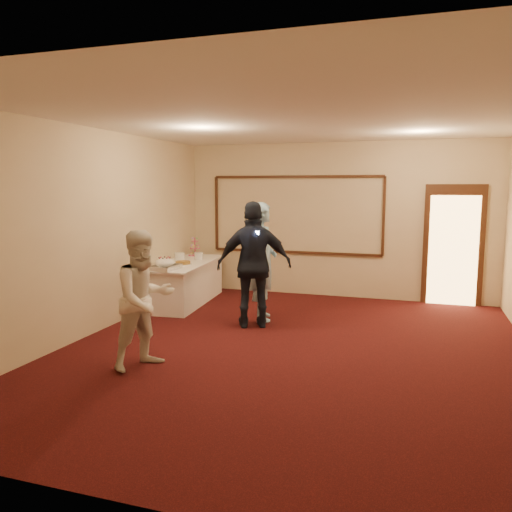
{
  "coord_description": "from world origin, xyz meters",
  "views": [
    {
      "loc": [
        1.48,
        -6.23,
        2.16
      ],
      "look_at": [
        -0.72,
        0.65,
        1.15
      ],
      "focal_mm": 35.0,
      "sensor_mm": 36.0,
      "label": 1
    }
  ],
  "objects_px": {
    "buffet_table": "(185,282)",
    "plate_stack_a": "(180,257)",
    "plate_stack_b": "(199,256)",
    "woman": "(145,299)",
    "tart": "(183,263)",
    "guest": "(254,265)",
    "pavlova_tray": "(165,264)",
    "man": "(262,262)",
    "cupcake_stand": "(195,249)"
  },
  "relations": [
    {
      "from": "cupcake_stand",
      "to": "guest",
      "type": "relative_size",
      "value": 0.21
    },
    {
      "from": "buffet_table",
      "to": "tart",
      "type": "xyz_separation_m",
      "value": [
        0.1,
        -0.29,
        0.41
      ]
    },
    {
      "from": "pavlova_tray",
      "to": "man",
      "type": "xyz_separation_m",
      "value": [
        1.66,
        0.2,
        0.1
      ]
    },
    {
      "from": "plate_stack_b",
      "to": "woman",
      "type": "bearing_deg",
      "value": -75.84
    },
    {
      "from": "plate_stack_b",
      "to": "woman",
      "type": "xyz_separation_m",
      "value": [
        0.89,
        -3.53,
        -0.01
      ]
    },
    {
      "from": "buffet_table",
      "to": "guest",
      "type": "height_order",
      "value": "guest"
    },
    {
      "from": "plate_stack_b",
      "to": "tart",
      "type": "height_order",
      "value": "plate_stack_b"
    },
    {
      "from": "pavlova_tray",
      "to": "cupcake_stand",
      "type": "height_order",
      "value": "cupcake_stand"
    },
    {
      "from": "tart",
      "to": "guest",
      "type": "bearing_deg",
      "value": -27.34
    },
    {
      "from": "pavlova_tray",
      "to": "tart",
      "type": "height_order",
      "value": "pavlova_tray"
    },
    {
      "from": "buffet_table",
      "to": "woman",
      "type": "height_order",
      "value": "woman"
    },
    {
      "from": "tart",
      "to": "man",
      "type": "distance_m",
      "value": 1.66
    },
    {
      "from": "buffet_table",
      "to": "man",
      "type": "bearing_deg",
      "value": -21.33
    },
    {
      "from": "cupcake_stand",
      "to": "man",
      "type": "xyz_separation_m",
      "value": [
        1.9,
        -1.53,
        0.04
      ]
    },
    {
      "from": "tart",
      "to": "guest",
      "type": "xyz_separation_m",
      "value": [
        1.62,
        -0.84,
        0.17
      ]
    },
    {
      "from": "cupcake_stand",
      "to": "plate_stack_a",
      "type": "height_order",
      "value": "cupcake_stand"
    },
    {
      "from": "pavlova_tray",
      "to": "plate_stack_a",
      "type": "relative_size",
      "value": 2.94
    },
    {
      "from": "guest",
      "to": "plate_stack_a",
      "type": "bearing_deg",
      "value": -54.23
    },
    {
      "from": "buffet_table",
      "to": "cupcake_stand",
      "type": "distance_m",
      "value": 1.03
    },
    {
      "from": "plate_stack_a",
      "to": "cupcake_stand",
      "type": "bearing_deg",
      "value": 94.18
    },
    {
      "from": "buffet_table",
      "to": "man",
      "type": "relative_size",
      "value": 1.2
    },
    {
      "from": "plate_stack_b",
      "to": "guest",
      "type": "xyz_separation_m",
      "value": [
        1.6,
        -1.48,
        0.13
      ]
    },
    {
      "from": "man",
      "to": "cupcake_stand",
      "type": "bearing_deg",
      "value": 30.5
    },
    {
      "from": "pavlova_tray",
      "to": "buffet_table",
      "type": "bearing_deg",
      "value": 93.36
    },
    {
      "from": "cupcake_stand",
      "to": "guest",
      "type": "bearing_deg",
      "value": -46.12
    },
    {
      "from": "buffet_table",
      "to": "plate_stack_b",
      "type": "relative_size",
      "value": 13.68
    },
    {
      "from": "plate_stack_a",
      "to": "plate_stack_b",
      "type": "relative_size",
      "value": 1.17
    },
    {
      "from": "plate_stack_b",
      "to": "guest",
      "type": "relative_size",
      "value": 0.09
    },
    {
      "from": "cupcake_stand",
      "to": "plate_stack_b",
      "type": "distance_m",
      "value": 0.6
    },
    {
      "from": "pavlova_tray",
      "to": "woman",
      "type": "relative_size",
      "value": 0.35
    },
    {
      "from": "plate_stack_a",
      "to": "woman",
      "type": "height_order",
      "value": "woman"
    },
    {
      "from": "man",
      "to": "plate_stack_b",
      "type": "bearing_deg",
      "value": 36.58
    },
    {
      "from": "buffet_table",
      "to": "plate_stack_a",
      "type": "distance_m",
      "value": 0.48
    },
    {
      "from": "plate_stack_b",
      "to": "plate_stack_a",
      "type": "bearing_deg",
      "value": -129.43
    },
    {
      "from": "man",
      "to": "woman",
      "type": "bearing_deg",
      "value": 143.8
    },
    {
      "from": "tart",
      "to": "cupcake_stand",
      "type": "bearing_deg",
      "value": 104.24
    },
    {
      "from": "buffet_table",
      "to": "guest",
      "type": "xyz_separation_m",
      "value": [
        1.72,
        -1.13,
        0.58
      ]
    },
    {
      "from": "cupcake_stand",
      "to": "tart",
      "type": "distance_m",
      "value": 1.19
    },
    {
      "from": "buffet_table",
      "to": "pavlova_tray",
      "type": "bearing_deg",
      "value": -86.64
    },
    {
      "from": "tart",
      "to": "buffet_table",
      "type": "bearing_deg",
      "value": 109.74
    },
    {
      "from": "tart",
      "to": "guest",
      "type": "distance_m",
      "value": 1.83
    },
    {
      "from": "buffet_table",
      "to": "plate_stack_a",
      "type": "height_order",
      "value": "plate_stack_a"
    },
    {
      "from": "plate_stack_a",
      "to": "woman",
      "type": "bearing_deg",
      "value": -70.45
    },
    {
      "from": "woman",
      "to": "tart",
      "type": "bearing_deg",
      "value": 44.53
    },
    {
      "from": "woman",
      "to": "cupcake_stand",
      "type": "bearing_deg",
      "value": 43.61
    },
    {
      "from": "cupcake_stand",
      "to": "plate_stack_b",
      "type": "relative_size",
      "value": 2.37
    },
    {
      "from": "plate_stack_a",
      "to": "buffet_table",
      "type": "bearing_deg",
      "value": -19.05
    },
    {
      "from": "pavlova_tray",
      "to": "tart",
      "type": "relative_size",
      "value": 1.87
    },
    {
      "from": "plate_stack_b",
      "to": "woman",
      "type": "relative_size",
      "value": 0.1
    },
    {
      "from": "pavlova_tray",
      "to": "plate_stack_b",
      "type": "height_order",
      "value": "pavlova_tray"
    }
  ]
}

